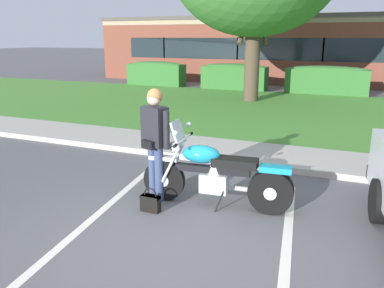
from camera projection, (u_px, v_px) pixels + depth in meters
name	position (u px, v px, depth m)	size (l,w,h in m)	color
ground_plane	(165.00, 237.00, 4.96)	(140.00, 140.00, 0.00)	#565659
curb_strip	(237.00, 162.00, 7.72)	(60.00, 0.20, 0.12)	#ADA89E
concrete_walk	(249.00, 152.00, 8.48)	(60.00, 1.50, 0.08)	#ADA89E
grass_lawn	(291.00, 112.00, 13.12)	(60.00, 8.95, 0.06)	#478433
stall_stripe_0	(97.00, 215.00, 5.58)	(0.12, 4.40, 0.01)	silver
stall_stripe_1	(286.00, 254.00, 4.58)	(0.12, 4.40, 0.01)	silver
motorcycle	(221.00, 175.00, 5.74)	(2.24, 0.82, 1.26)	black
rider_person	(155.00, 137.00, 5.87)	(0.55, 0.37, 1.70)	black
handbag	(150.00, 202.00, 5.66)	(0.28, 0.13, 0.36)	black
hedge_left	(156.00, 73.00, 19.99)	(2.90, 0.90, 1.24)	#336B2D
hedge_center_left	(234.00, 76.00, 18.44)	(3.01, 0.90, 1.24)	#336B2D
hedge_center_right	(327.00, 80.00, 16.89)	(3.39, 0.90, 1.24)	#336B2D
brick_building	(331.00, 49.00, 22.84)	(25.37, 8.70, 3.51)	brown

